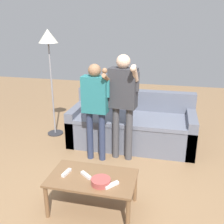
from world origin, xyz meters
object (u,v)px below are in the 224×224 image
object	(u,v)px
coffee_table	(92,181)
player_center	(123,96)
floor_lamp	(49,46)
game_remote_wand_far	(66,173)
snack_bowl	(101,182)
game_remote_nunchuk	(103,179)
couch	(132,126)
player_left	(95,102)
game_remote_wand_near	(86,175)
game_remote_wand_spare	(112,185)

from	to	relation	value
coffee_table	player_center	size ratio (longest dim) A/B	0.60
floor_lamp	game_remote_wand_far	size ratio (longest dim) A/B	11.98
snack_bowl	game_remote_nunchuk	size ratio (longest dim) A/B	2.26
couch	player_left	distance (m)	0.99
player_left	player_center	distance (m)	0.39
couch	game_remote_wand_near	size ratio (longest dim) A/B	13.77
player_left	game_remote_wand_far	world-z (taller)	player_left
player_center	floor_lamp	bearing A→B (deg)	156.30
game_remote_nunchuk	player_center	distance (m)	1.34
game_remote_wand_far	game_remote_wand_spare	xyz separation A→B (m)	(0.53, -0.11, -0.00)
player_left	game_remote_wand_spare	bearing A→B (deg)	-66.61
snack_bowl	game_remote_wand_spare	size ratio (longest dim) A/B	1.33
snack_bowl	player_left	distance (m)	1.31
game_remote_wand_spare	game_remote_wand_far	bearing A→B (deg)	168.53
couch	player_left	bearing A→B (deg)	-123.08
game_remote_wand_near	snack_bowl	bearing A→B (deg)	-26.72
coffee_table	snack_bowl	bearing A→B (deg)	-39.47
player_left	game_remote_wand_spare	xyz separation A→B (m)	(0.51, -1.18, -0.48)
player_center	game_remote_wand_near	world-z (taller)	player_center
couch	coffee_table	world-z (taller)	couch
floor_lamp	game_remote_wand_spare	bearing A→B (deg)	-51.48
floor_lamp	coffee_table	bearing A→B (deg)	-54.50
couch	coffee_table	xyz separation A→B (m)	(-0.16, -1.73, 0.05)
game_remote_nunchuk	game_remote_wand_near	distance (m)	0.21
game_remote_wand_near	game_remote_wand_spare	distance (m)	0.32
couch	game_remote_nunchuk	xyz separation A→B (m)	(-0.03, -1.78, 0.12)
coffee_table	game_remote_wand_near	world-z (taller)	game_remote_wand_near
floor_lamp	player_left	size ratio (longest dim) A/B	1.29
game_remote_nunchuk	game_remote_wand_near	xyz separation A→B (m)	(-0.20, 0.05, -0.01)
game_remote_wand_near	floor_lamp	bearing A→B (deg)	123.95
snack_bowl	game_remote_nunchuk	xyz separation A→B (m)	(0.01, 0.05, -0.01)
player_center	game_remote_wand_far	distance (m)	1.36
game_remote_nunchuk	player_center	size ratio (longest dim) A/B	0.06
game_remote_wand_near	couch	bearing A→B (deg)	82.47
snack_bowl	player_left	bearing A→B (deg)	108.77
player_left	game_remote_wand_near	size ratio (longest dim) A/B	9.76
floor_lamp	player_left	bearing A→B (deg)	-35.60
coffee_table	game_remote_nunchuk	bearing A→B (deg)	-20.63
coffee_table	floor_lamp	bearing A→B (deg)	125.50
player_center	game_remote_wand_spare	size ratio (longest dim) A/B	10.37
floor_lamp	game_remote_wand_far	xyz separation A→B (m)	(0.98, -1.78, -1.16)
coffee_table	player_left	world-z (taller)	player_left
game_remote_nunchuk	game_remote_wand_spare	distance (m)	0.12
snack_bowl	floor_lamp	distance (m)	2.60
game_remote_wand_spare	game_remote_nunchuk	bearing A→B (deg)	148.05
snack_bowl	floor_lamp	bearing A→B (deg)	126.53
game_remote_wand_near	game_remote_wand_far	size ratio (longest dim) A/B	0.95
game_remote_wand_near	game_remote_wand_far	xyz separation A→B (m)	(-0.22, -0.00, 0.00)
player_left	game_remote_wand_spare	world-z (taller)	player_left
coffee_table	game_remote_wand_spare	distance (m)	0.27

